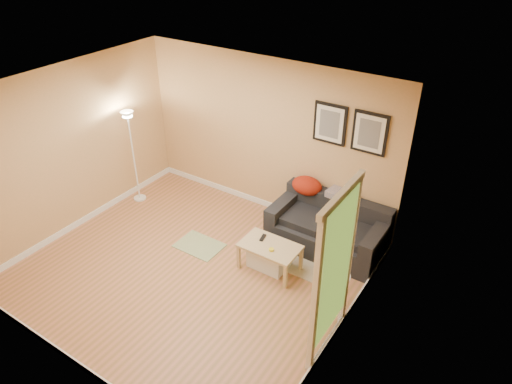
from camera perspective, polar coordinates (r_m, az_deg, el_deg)
floor at (r=6.87m, az=-7.84°, el=-9.29°), size 4.50×4.50×0.00m
ceiling at (r=5.55m, az=-9.79°, el=11.51°), size 4.50×4.50×0.00m
wall_back at (r=7.52m, az=1.30°, el=6.66°), size 4.50×0.00×4.50m
wall_front at (r=5.11m, az=-23.66°, el=-9.85°), size 4.50×0.00×4.50m
wall_left at (r=7.65m, az=-21.60°, el=4.81°), size 0.00×4.00×4.00m
wall_right at (r=5.12m, az=10.86°, el=-7.22°), size 0.00×4.00×4.00m
baseboard_back at (r=8.12m, az=1.16°, el=-1.40°), size 4.50×0.02×0.10m
baseboard_front at (r=5.97m, az=-20.92°, el=-18.93°), size 4.50×0.02×0.10m
baseboard_left at (r=8.24m, az=-19.89°, el=-2.97°), size 0.02×4.00×0.10m
baseboard_right at (r=5.97m, az=9.54°, el=-16.60°), size 0.02×4.00×0.10m
sofa at (r=7.07m, az=8.70°, el=-4.19°), size 1.70×0.90×0.75m
red_throw at (r=7.26m, az=6.22°, el=0.77°), size 0.48×0.36×0.28m
plaid_throw at (r=7.08m, az=10.34°, el=-0.37°), size 0.45×0.32×0.10m
framed_print_left at (r=6.84m, az=9.01°, el=8.24°), size 0.50×0.04×0.60m
framed_print_right at (r=6.64m, az=13.70°, el=6.99°), size 0.50×0.04×0.60m
area_rug at (r=7.05m, az=5.72°, el=-7.86°), size 1.25×0.85×0.01m
green_runner at (r=7.28m, az=-6.92°, el=-6.48°), size 0.70×0.50×0.01m
coffee_table at (r=6.69m, az=1.69°, el=-7.92°), size 0.91×0.65×0.42m
remote_control at (r=6.69m, az=0.83°, el=-5.58°), size 0.08×0.17×0.02m
tape_roll at (r=6.47m, az=1.88°, el=-7.03°), size 0.07×0.07×0.03m
storage_bin at (r=6.76m, az=1.63°, el=-7.82°), size 0.56×0.41×0.35m
side_table at (r=6.08m, az=9.26°, el=-12.08°), size 0.40×0.40×0.61m
book_stack at (r=5.86m, az=9.69°, el=-9.54°), size 0.24×0.29×0.08m
floor_lamp at (r=8.22m, az=-14.64°, el=3.85°), size 0.22×0.22×1.66m
doorway at (r=5.20m, az=9.37°, el=-10.29°), size 0.12×1.01×2.13m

